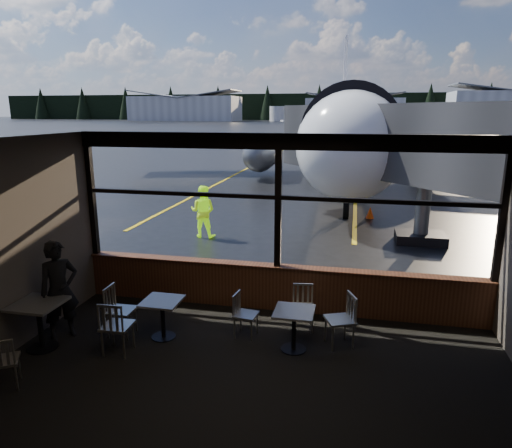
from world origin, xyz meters
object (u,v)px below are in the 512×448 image
(airliner, at_px, (347,90))
(chair_mid_w, at_px, (121,311))
(chair_near_w, at_px, (246,315))
(jet_bridge, at_px, (433,167))
(chair_mid_s, at_px, (117,326))
(passenger, at_px, (59,290))
(chair_left_s, at_px, (4,361))
(cafe_table_near, at_px, (294,330))
(cafe_table_mid, at_px, (163,319))
(chair_near_e, at_px, (340,320))
(cone_nose, at_px, (370,213))
(chair_near_n, at_px, (303,308))
(ground_crew, at_px, (203,211))
(cafe_table_left, at_px, (40,326))

(airliner, distance_m, chair_mid_w, 22.18)
(chair_near_w, height_order, chair_mid_w, chair_mid_w)
(airliner, height_order, chair_mid_w, airliner)
(jet_bridge, xyz_separation_m, chair_mid_s, (-5.87, -7.75, -1.86))
(passenger, bearing_deg, chair_left_s, -135.57)
(cafe_table_near, height_order, cafe_table_mid, cafe_table_near)
(cafe_table_near, xyz_separation_m, chair_near_e, (0.73, 0.31, 0.11))
(airliner, relative_size, cafe_table_near, 47.03)
(jet_bridge, relative_size, chair_near_e, 11.51)
(chair_mid_w, xyz_separation_m, chair_left_s, (-0.87, -1.81, -0.05))
(chair_near_e, relative_size, cone_nose, 2.16)
(chair_mid_w, bearing_deg, chair_near_n, 104.69)
(cafe_table_mid, xyz_separation_m, chair_near_w, (1.41, 0.35, 0.05))
(chair_near_n, bearing_deg, airliner, -99.44)
(cafe_table_mid, distance_m, ground_crew, 6.73)
(cafe_table_near, xyz_separation_m, cafe_table_left, (-4.14, -0.85, 0.06))
(chair_near_e, bearing_deg, cone_nose, -27.43)
(ground_crew, bearing_deg, cone_nose, -143.15)
(chair_near_n, relative_size, chair_mid_s, 0.88)
(airliner, bearing_deg, chair_left_s, -102.25)
(passenger, bearing_deg, chair_near_e, -41.57)
(chair_near_e, height_order, chair_mid_w, chair_near_e)
(chair_near_e, relative_size, chair_left_s, 1.12)
(cafe_table_left, relative_size, cone_nose, 1.93)
(jet_bridge, xyz_separation_m, passenger, (-7.10, -7.45, -1.45))
(cafe_table_near, xyz_separation_m, chair_near_w, (-0.89, 0.30, 0.05))
(chair_near_e, xyz_separation_m, chair_near_w, (-1.62, -0.01, -0.06))
(chair_near_e, bearing_deg, chair_left_s, 92.70)
(chair_mid_s, distance_m, chair_left_s, 1.66)
(cafe_table_left, xyz_separation_m, passenger, (0.10, 0.44, 0.47))
(cafe_table_near, relative_size, chair_left_s, 0.86)
(airliner, height_order, ground_crew, airliner)
(chair_mid_w, height_order, chair_left_s, chair_mid_w)
(chair_near_e, xyz_separation_m, chair_mid_s, (-3.55, -1.01, 0.01))
(airliner, bearing_deg, chair_mid_s, -99.98)
(chair_near_n, bearing_deg, chair_near_e, 136.20)
(cafe_table_near, height_order, chair_near_w, chair_near_w)
(chair_near_w, height_order, cone_nose, chair_near_w)
(chair_left_s, bearing_deg, cafe_table_left, 68.68)
(cafe_table_mid, relative_size, ground_crew, 0.43)
(chair_near_w, relative_size, chair_mid_s, 0.85)
(cafe_table_mid, relative_size, chair_near_n, 0.85)
(cafe_table_near, relative_size, chair_mid_s, 0.75)
(chair_mid_s, relative_size, ground_crew, 0.58)
(airliner, relative_size, passenger, 19.03)
(chair_near_e, height_order, ground_crew, ground_crew)
(chair_near_w, bearing_deg, cafe_table_mid, -69.41)
(cafe_table_mid, height_order, cafe_table_left, cafe_table_left)
(chair_mid_s, height_order, chair_left_s, chair_mid_s)
(airliner, relative_size, cafe_table_mid, 47.36)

